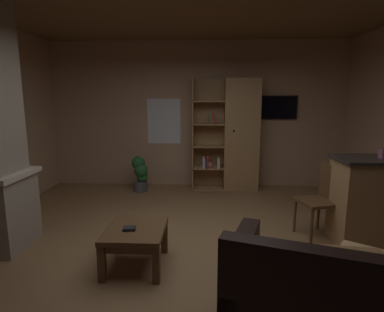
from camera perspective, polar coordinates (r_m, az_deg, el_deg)
floor at (r=3.75m, az=-0.27°, el=-17.26°), size 5.84×5.76×0.02m
wall_back at (r=6.25m, az=0.99°, el=7.52°), size 5.96×0.06×2.86m
window_pane_back at (r=6.27m, az=-5.19°, el=6.38°), size 0.66×0.01×0.89m
bookshelf_cabinet at (r=6.03m, az=8.23°, el=3.68°), size 1.27×0.41×2.13m
leather_couch at (r=2.63m, az=25.86°, el=-23.57°), size 1.78×1.31×0.84m
coffee_table at (r=3.37m, az=-10.35°, el=-14.24°), size 0.60×0.69×0.42m
table_book_0 at (r=3.30m, az=-11.47°, el=-12.96°), size 0.14×0.11×0.03m
dining_chair at (r=4.28m, az=22.90°, el=-6.82°), size 0.52×0.52×0.92m
potted_floor_plant at (r=6.00m, az=-9.50°, el=-3.11°), size 0.31×0.28×0.68m
wall_mounted_tv at (r=6.33m, az=15.20°, el=8.63°), size 0.81×0.06×0.46m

